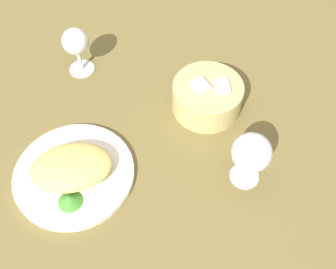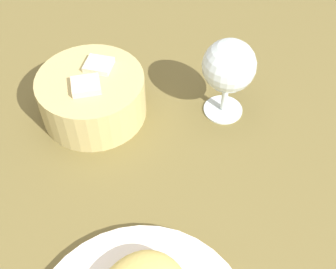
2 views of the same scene
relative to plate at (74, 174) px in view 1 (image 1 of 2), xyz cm
name	(u,v)px [view 1 (image 1 of 2)]	position (x,y,z in cm)	size (l,w,h in cm)	color
ground_plane	(134,141)	(13.55, 7.43, -1.70)	(140.00, 140.00, 2.00)	brown
plate	(74,174)	(0.00, 0.00, 0.00)	(25.27, 25.27, 1.40)	silver
omelette	(71,167)	(0.00, 0.00, 2.87)	(16.68, 11.78, 4.34)	#DABF63
lettuce_garnish	(70,199)	(-0.81, -6.60, 1.59)	(5.05, 5.05, 1.77)	#3C7D2B
bread_basket	(207,97)	(31.74, 13.41, 3.04)	(16.20, 16.20, 8.25)	tan
wine_glass_near	(251,154)	(35.19, -6.62, 8.18)	(7.93, 7.93, 13.29)	silver
wine_glass_far	(76,44)	(3.21, 31.34, 7.77)	(6.51, 6.51, 12.56)	silver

